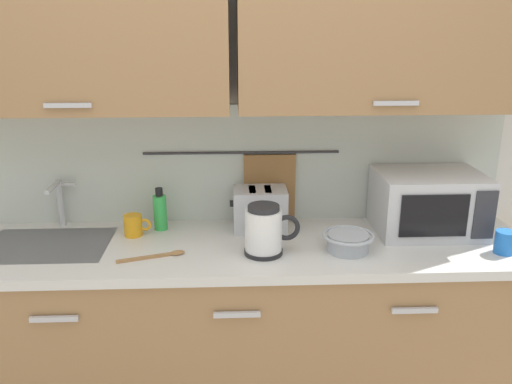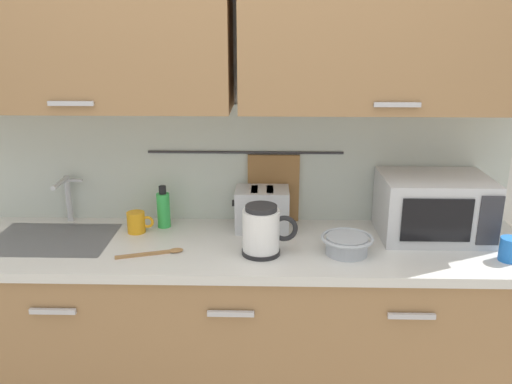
% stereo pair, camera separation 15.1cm
% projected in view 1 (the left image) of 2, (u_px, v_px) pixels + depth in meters
% --- Properties ---
extents(counter_unit, '(2.53, 0.64, 0.90)m').
position_uv_depth(counter_unit, '(235.00, 334.00, 2.41)').
color(counter_unit, '#997047').
rests_on(counter_unit, ground).
extents(back_wall_assembly, '(3.70, 0.41, 2.50)m').
position_uv_depth(back_wall_assembly, '(234.00, 90.00, 2.31)').
color(back_wall_assembly, silver).
rests_on(back_wall_assembly, ground).
extents(sink_faucet, '(0.09, 0.17, 0.22)m').
position_uv_depth(sink_faucet, '(59.00, 197.00, 2.41)').
color(sink_faucet, '#B2B5BA').
rests_on(sink_faucet, counter_unit).
extents(microwave, '(0.46, 0.35, 0.27)m').
position_uv_depth(microwave, '(428.00, 202.00, 2.37)').
color(microwave, silver).
rests_on(microwave, counter_unit).
extents(electric_kettle, '(0.23, 0.16, 0.21)m').
position_uv_depth(electric_kettle, '(265.00, 230.00, 2.15)').
color(electric_kettle, black).
rests_on(electric_kettle, counter_unit).
extents(dish_soap_bottle, '(0.06, 0.06, 0.20)m').
position_uv_depth(dish_soap_bottle, '(160.00, 211.00, 2.41)').
color(dish_soap_bottle, green).
rests_on(dish_soap_bottle, counter_unit).
extents(mug_near_sink, '(0.12, 0.08, 0.09)m').
position_uv_depth(mug_near_sink, '(134.00, 225.00, 2.35)').
color(mug_near_sink, orange).
rests_on(mug_near_sink, counter_unit).
extents(mixing_bowl, '(0.21, 0.21, 0.08)m').
position_uv_depth(mixing_bowl, '(348.00, 241.00, 2.19)').
color(mixing_bowl, '#A5ADB7').
rests_on(mixing_bowl, counter_unit).
extents(toaster, '(0.26, 0.17, 0.19)m').
position_uv_depth(toaster, '(260.00, 209.00, 2.41)').
color(toaster, '#B7BABF').
rests_on(toaster, counter_unit).
extents(mug_by_kettle, '(0.12, 0.08, 0.09)m').
position_uv_depth(mug_by_kettle, '(505.00, 242.00, 2.17)').
color(mug_by_kettle, blue).
rests_on(mug_by_kettle, counter_unit).
extents(wooden_spoon, '(0.27, 0.11, 0.01)m').
position_uv_depth(wooden_spoon, '(160.00, 255.00, 2.14)').
color(wooden_spoon, '#9E7042').
rests_on(wooden_spoon, counter_unit).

